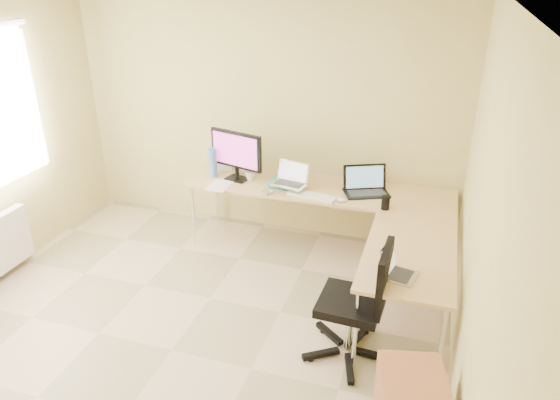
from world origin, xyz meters
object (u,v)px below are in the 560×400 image
(desk_main, at_px, (318,220))
(water_bottle, at_px, (213,163))
(laptop_center, at_px, (290,175))
(office_chair, at_px, (350,300))
(laptop_black, at_px, (367,181))
(monitor, at_px, (236,156))
(laptop_return, at_px, (400,265))
(keyboard, at_px, (312,196))
(desk_fan, at_px, (245,158))
(desk_return, at_px, (405,290))
(mug, at_px, (250,175))

(desk_main, bearing_deg, water_bottle, -176.71)
(laptop_center, distance_m, office_chair, 1.62)
(laptop_black, bearing_deg, laptop_center, 166.08)
(monitor, distance_m, water_bottle, 0.29)
(laptop_return, bearing_deg, keyboard, 51.69)
(monitor, distance_m, laptop_return, 2.22)
(keyboard, xyz_separation_m, desk_fan, (-0.86, 0.44, 0.13))
(desk_return, bearing_deg, desk_fan, 147.03)
(keyboard, relative_size, desk_fan, 1.71)
(keyboard, distance_m, laptop_return, 1.48)
(monitor, relative_size, keyboard, 1.27)
(desk_return, bearing_deg, laptop_center, 145.60)
(desk_return, height_order, monitor, monitor)
(laptop_black, height_order, mug, laptop_black)
(desk_return, relative_size, laptop_return, 4.53)
(monitor, distance_m, mug, 0.25)
(desk_main, relative_size, laptop_center, 7.86)
(laptop_black, bearing_deg, desk_main, 154.02)
(laptop_black, bearing_deg, water_bottle, 157.66)
(desk_return, height_order, mug, mug)
(monitor, height_order, mug, monitor)
(laptop_black, bearing_deg, mug, 156.84)
(mug, bearing_deg, water_bottle, -175.80)
(keyboard, xyz_separation_m, office_chair, (0.62, -1.21, -0.24))
(laptop_center, xyz_separation_m, keyboard, (0.25, -0.09, -0.15))
(desk_main, height_order, keyboard, keyboard)
(monitor, xyz_separation_m, mug, (0.13, 0.03, -0.21))
(office_chair, bearing_deg, mug, 135.31)
(desk_return, bearing_deg, laptop_black, 117.03)
(mug, relative_size, laptop_return, 0.37)
(desk_main, relative_size, office_chair, 2.66)
(laptop_center, xyz_separation_m, laptop_return, (1.20, -1.23, -0.07))
(laptop_center, xyz_separation_m, desk_fan, (-0.61, 0.35, -0.02))
(water_bottle, xyz_separation_m, desk_fan, (0.25, 0.26, -0.01))
(desk_main, relative_size, laptop_return, 9.23)
(desk_return, xyz_separation_m, office_chair, (-0.37, -0.45, 0.14))
(keyboard, bearing_deg, desk_return, -27.23)
(mug, bearing_deg, desk_fan, 122.45)
(mug, relative_size, desk_fan, 0.38)
(water_bottle, height_order, office_chair, water_bottle)
(desk_fan, bearing_deg, office_chair, -43.71)
(desk_main, height_order, mug, mug)
(desk_main, distance_m, office_chair, 1.58)
(laptop_center, xyz_separation_m, laptop_black, (0.74, 0.13, -0.03))
(keyboard, bearing_deg, monitor, 178.22)
(keyboard, bearing_deg, desk_fan, 162.91)
(water_bottle, bearing_deg, laptop_center, -5.58)
(desk_main, relative_size, monitor, 4.38)
(mug, distance_m, office_chair, 1.96)
(desk_return, height_order, office_chair, office_chair)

